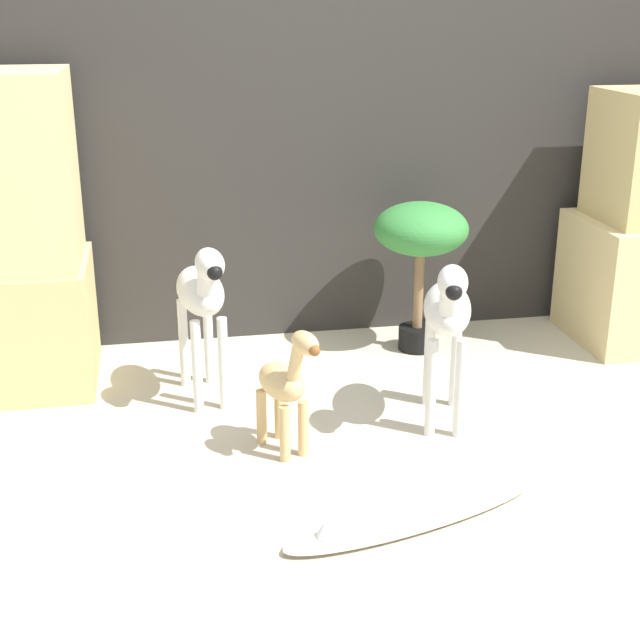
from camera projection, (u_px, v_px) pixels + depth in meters
ground_plane at (409, 464)px, 3.09m from camera, size 14.00×14.00×0.00m
wall_back at (332, 98)px, 4.00m from camera, size 6.40×0.08×2.20m
rock_pillar_left at (8, 241)px, 3.55m from camera, size 0.60×0.58×1.27m
zebra_right at (448, 313)px, 3.24m from camera, size 0.27×0.51×0.67m
zebra_left at (202, 295)px, 3.44m from camera, size 0.23×0.52×0.67m
giraffe_figurine at (285, 384)px, 3.09m from camera, size 0.22×0.35×0.50m
potted_palm_front at (421, 238)px, 3.93m from camera, size 0.42×0.42×0.68m
surfboard at (415, 513)px, 2.77m from camera, size 0.94×0.46×0.08m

